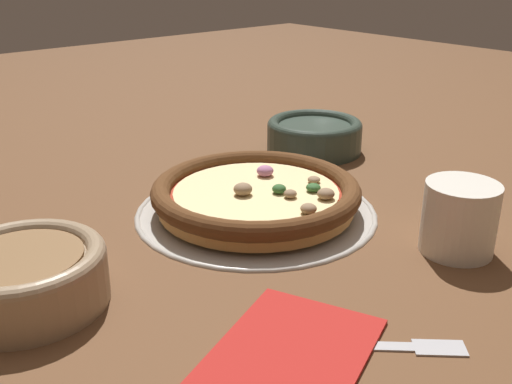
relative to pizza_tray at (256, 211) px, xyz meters
The scene contains 8 objects.
ground_plane 0.00m from the pizza_tray, ahead, with size 3.00×3.00×0.00m, color brown.
pizza_tray is the anchor object (origin of this frame).
pizza 0.02m from the pizza_tray, 128.27° to the left, with size 0.27×0.27×0.04m.
bowl_near 0.28m from the pizza_tray, 151.86° to the right, with size 0.16×0.16×0.06m.
bowl_far 0.31m from the pizza_tray, ahead, with size 0.16×0.16×0.06m.
drinking_cup 0.25m from the pizza_tray, 114.38° to the left, with size 0.08×0.08×0.08m.
napkin 0.30m from the pizza_tray, 54.67° to the left, with size 0.20×0.18×0.01m.
fork 0.30m from the pizza_tray, 68.17° to the left, with size 0.15×0.14×0.00m.
Camera 1 is at (0.47, 0.54, 0.32)m, focal length 42.00 mm.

